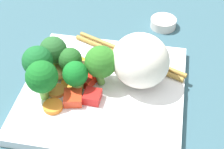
{
  "coord_description": "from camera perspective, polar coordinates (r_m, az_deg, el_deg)",
  "views": [
    {
      "loc": [
        7.87,
        -39.91,
        41.63
      ],
      "look_at": [
        1.2,
        1.26,
        3.5
      ],
      "focal_mm": 57.28,
      "sensor_mm": 36.0,
      "label": 1
    }
  ],
  "objects": [
    {
      "name": "broccoli_floret_4",
      "position": [
        0.55,
        -5.84,
        -0.11
      ],
      "size": [
        3.98,
        3.98,
        5.58
      ],
      "color": "#84BE4F",
      "rests_on": "square_plate"
    },
    {
      "name": "carrot_slice_2",
      "position": [
        0.6,
        -10.77,
        0.36
      ],
      "size": [
        2.83,
        2.83,
        0.62
      ],
      "primitive_type": "cylinder",
      "rotation": [
        0.0,
        0.0,
        4.56
      ],
      "color": "orange",
      "rests_on": "square_plate"
    },
    {
      "name": "carrot_slice_5",
      "position": [
        0.62,
        -7.15,
        1.84
      ],
      "size": [
        2.82,
        2.82,
        0.58
      ],
      "primitive_type": "cylinder",
      "rotation": [
        0.0,
        0.0,
        1.7
      ],
      "color": "orange",
      "rests_on": "square_plate"
    },
    {
      "name": "carrot_slice_0",
      "position": [
        0.57,
        -8.8,
        -2.56
      ],
      "size": [
        3.81,
        3.81,
        0.58
      ],
      "primitive_type": "cylinder",
      "rotation": [
        0.0,
        0.0,
        2.03
      ],
      "color": "orange",
      "rests_on": "square_plate"
    },
    {
      "name": "carrot_slice_4",
      "position": [
        0.62,
        -5.12,
        2.04
      ],
      "size": [
        2.91,
        2.91,
        0.61
      ],
      "primitive_type": "cylinder",
      "rotation": [
        0.0,
        0.0,
        3.9
      ],
      "color": "orange",
      "rests_on": "square_plate"
    },
    {
      "name": "ground_plane",
      "position": [
        0.59,
        -1.35,
        -3.93
      ],
      "size": [
        110.0,
        110.0,
        2.0
      ],
      "primitive_type": "cube",
      "color": "#315461"
    },
    {
      "name": "broccoli_floret_1",
      "position": [
        0.57,
        -11.77,
        2.09
      ],
      "size": [
        4.87,
        4.87,
        6.78
      ],
      "color": "#539A3D",
      "rests_on": "square_plate"
    },
    {
      "name": "broccoli_floret_0",
      "position": [
        0.58,
        -6.68,
        2.24
      ],
      "size": [
        3.92,
        3.92,
        5.25
      ],
      "color": "#7AAE4E",
      "rests_on": "square_plate"
    },
    {
      "name": "square_plate",
      "position": [
        0.58,
        -1.38,
        -2.72
      ],
      "size": [
        26.07,
        26.07,
        1.5
      ],
      "primitive_type": "cube",
      "rotation": [
        0.0,
        0.0,
        -0.02
      ],
      "color": "white",
      "rests_on": "ground_plane"
    },
    {
      "name": "broccoli_floret_3",
      "position": [
        0.55,
        -1.8,
        1.96
      ],
      "size": [
        5.13,
        5.13,
        7.02
      ],
      "color": "#65A547",
      "rests_on": "square_plate"
    },
    {
      "name": "chicken_piece_1",
      "position": [
        0.59,
        -4.37,
        1.11
      ],
      "size": [
        3.41,
        3.52,
        2.2
      ],
      "primitive_type": "ellipsoid",
      "rotation": [
        0.0,
        0.0,
        4.34
      ],
      "color": "tan",
      "rests_on": "square_plate"
    },
    {
      "name": "pepper_chunk_1",
      "position": [
        0.58,
        -3.93,
        -0.7
      ],
      "size": [
        3.52,
        3.82,
        1.54
      ],
      "primitive_type": "cube",
      "rotation": [
        0.0,
        0.0,
        1.15
      ],
      "color": "red",
      "rests_on": "square_plate"
    },
    {
      "name": "broccoli_floret_5",
      "position": [
        0.54,
        -11.13,
        -0.46
      ],
      "size": [
        4.91,
        4.91,
        6.86
      ],
      "color": "#79BB4E",
      "rests_on": "square_plate"
    },
    {
      "name": "pepper_chunk_2",
      "position": [
        0.55,
        -3.15,
        -3.54
      ],
      "size": [
        2.69,
        2.81,
        1.48
      ],
      "primitive_type": "cube",
      "rotation": [
        0.0,
        0.0,
        6.23
      ],
      "color": "red",
      "rests_on": "square_plate"
    },
    {
      "name": "pepper_chunk_0",
      "position": [
        0.55,
        -6.24,
        -3.71
      ],
      "size": [
        3.32,
        3.57,
        1.46
      ],
      "primitive_type": "cube",
      "rotation": [
        0.0,
        0.0,
        1.76
      ],
      "color": "red",
      "rests_on": "square_plate"
    },
    {
      "name": "carrot_slice_3",
      "position": [
        0.55,
        -9.41,
        -5.05
      ],
      "size": [
        3.88,
        3.88,
        0.73
      ],
      "primitive_type": "cylinder",
      "rotation": [
        0.0,
        0.0,
        3.52
      ],
      "color": "orange",
      "rests_on": "square_plate"
    },
    {
      "name": "sauce_cup",
      "position": [
        0.73,
        8.19,
        8.14
      ],
      "size": [
        5.13,
        5.13,
        1.82
      ],
      "primitive_type": "cylinder",
      "color": "silver",
      "rests_on": "ground_plane"
    },
    {
      "name": "rice_mound",
      "position": [
        0.56,
        4.57,
        2.23
      ],
      "size": [
        12.29,
        12.12,
        8.69
      ],
      "primitive_type": "ellipsoid",
      "rotation": [
        0.0,
        0.0,
        5.78
      ],
      "color": "white",
      "rests_on": "square_plate"
    },
    {
      "name": "carrot_slice_1",
      "position": [
        0.58,
        -6.7,
        -1.27
      ],
      "size": [
        3.0,
        3.0,
        0.49
      ],
      "primitive_type": "cylinder",
      "rotation": [
        0.0,
        0.0,
        1.48
      ],
      "color": "orange",
      "rests_on": "square_plate"
    },
    {
      "name": "broccoli_floret_2",
      "position": [
        0.59,
        -9.35,
        3.76
      ],
      "size": [
        4.5,
        4.5,
        6.3
      ],
      "color": "#6AA844",
      "rests_on": "square_plate"
    },
    {
      "name": "chicken_piece_3",
      "position": [
        0.59,
        -8.46,
        0.38
      ],
      "size": [
        4.03,
        4.15,
        1.85
      ],
      "primitive_type": "ellipsoid",
      "rotation": [
        0.0,
        0.0,
        2.14
      ],
      "color": "#BF8E46",
      "rests_on": "square_plate"
    },
    {
      "name": "chopstick_pair",
      "position": [
        0.63,
        2.64,
        3.09
      ],
      "size": [
        20.58,
        10.61,
        0.8
      ],
      "rotation": [
        0.0,
        0.0,
        2.72
      ],
      "color": "olive",
      "rests_on": "square_plate"
    }
  ]
}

